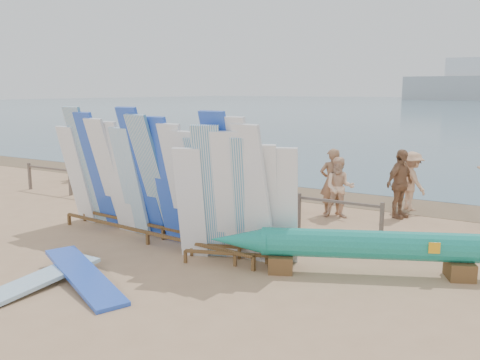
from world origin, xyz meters
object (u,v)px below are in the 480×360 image
Objects in this scene: beachgoer_1 at (113,155)px; beachgoer_0 at (83,159)px; vendor_table at (258,235)px; beachgoer_10 at (400,184)px; beachgoer_extra_1 at (85,154)px; beachgoer_7 at (332,182)px; beachgoer_8 at (339,188)px; beachgoer_5 at (238,171)px; stroller at (250,200)px; beachgoer_11 at (128,158)px; beachgoer_4 at (233,169)px; beachgoer_2 at (149,169)px; beachgoer_6 at (231,170)px; main_surfboard_rack at (154,182)px; beachgoer_3 at (214,168)px; beach_chair_left at (202,197)px; beach_chair_right at (229,202)px; flat_board_b at (29,290)px; flat_board_d at (84,284)px; beachgoer_9 at (412,181)px; side_surfboard_rack at (236,202)px; outrigger_canoe at (369,247)px.

beachgoer_1 is 1.17× the size of beachgoer_0.
vendor_table is 0.62× the size of beachgoer_10.
beachgoer_extra_1 is 1.02× the size of beachgoer_7.
beachgoer_8 is 0.92× the size of beachgoer_5.
stroller is 6.92m from beachgoer_11.
beachgoer_4 is (-1.55, 1.61, 0.51)m from stroller.
beachgoer_0 is at bearing -46.48° from beachgoer_4.
beachgoer_6 is at bearing -106.88° from beachgoer_2.
beachgoer_5 is (-0.79, 4.86, -0.47)m from main_surfboard_rack.
beachgoer_10 reaches higher than beachgoer_3.
main_surfboard_rack reaches higher than beachgoer_11.
beachgoer_extra_1 is 0.99× the size of beachgoer_4.
beach_chair_left is at bearing -32.38° from beachgoer_5.
beachgoer_1 is at bearing 168.91° from beach_chair_right.
beachgoer_5 is 1.11× the size of beachgoer_0.
beachgoer_11 is at bearing 166.10° from beach_chair_right.
beachgoer_2 is 0.96× the size of beachgoer_4.
beach_chair_left is 6.46m from beachgoer_0.
flat_board_b is 1.45× the size of beachgoer_1.
flat_board_d is 11.45m from beachgoer_extra_1.
beachgoer_7 is 0.97× the size of beachgoer_4.
beachgoer_3 is (-0.74, 1.75, 0.58)m from beach_chair_left.
beachgoer_extra_1 is 1.12× the size of beachgoer_9.
main_surfboard_rack is 5.03m from beachgoer_8.
beachgoer_2 is at bearing -22.77° from beachgoer_4.
beachgoer_5 is at bearing 144.39° from vendor_table.
side_surfboard_rack is 6.90m from beachgoer_3.
beachgoer_7 reaches higher than beach_chair_right.
side_surfboard_rack is at bearing -161.17° from beachgoer_2.
outrigger_canoe is 5.13m from flat_board_d.
beachgoer_1 is at bearing 170.07° from vendor_table.
beachgoer_6 is at bearing 46.11° from beachgoer_extra_1.
beachgoer_7 is 0.99× the size of beachgoer_10.
beach_chair_left is 0.54× the size of beachgoer_8.
flat_board_b is at bearing -82.60° from beach_chair_right.
beachgoer_9 is at bearing -173.05° from beachgoer_7.
beachgoer_extra_1 reaches higher than beachgoer_7.
beachgoer_extra_1 is at bearing 70.56° from flat_board_d.
beachgoer_11 is at bearing 142.51° from main_surfboard_rack.
beachgoer_6 is at bearing 126.32° from beach_chair_right.
beachgoer_10 is 7.58m from beachgoer_2.
beachgoer_11 is (-5.92, 5.48, -0.48)m from main_surfboard_rack.
beachgoer_extra_1 is (-10.09, 5.42, -0.29)m from side_surfboard_rack.
beachgoer_7 is 1.01× the size of beachgoer_2.
beachgoer_2 is (-1.46, -1.50, 0.06)m from beachgoer_3.
beachgoer_7 reaches higher than beachgoer_2.
beach_chair_left is at bearing 113.94° from main_surfboard_rack.
beachgoer_6 is (-5.56, 4.17, 0.40)m from outrigger_canoe.
flat_board_b is 1.67× the size of beachgoer_8.
beachgoer_9 is at bearing 71.08° from outrigger_canoe.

